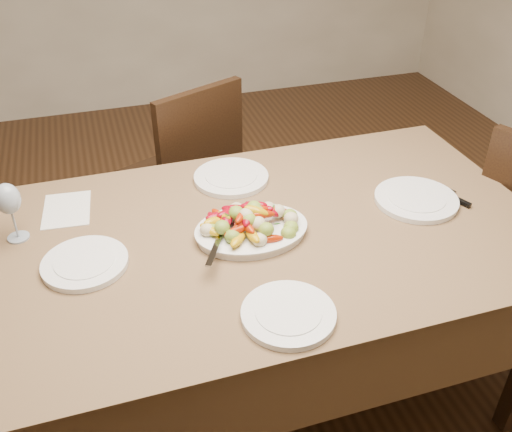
{
  "coord_description": "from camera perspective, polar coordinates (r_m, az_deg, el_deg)",
  "views": [
    {
      "loc": [
        -0.34,
        -1.27,
        1.81
      ],
      "look_at": [
        0.09,
        0.11,
        0.82
      ],
      "focal_mm": 40.0,
      "sensor_mm": 36.0,
      "label": 1
    }
  ],
  "objects": [
    {
      "name": "menu_card",
      "position": [
        1.99,
        -18.4,
        0.62
      ],
      "size": [
        0.17,
        0.22,
        0.0
      ],
      "primitive_type": "cube",
      "rotation": [
        0.0,
        0.0,
        -0.09
      ],
      "color": "silver",
      "rests_on": "dining_table"
    },
    {
      "name": "plate_near",
      "position": [
        1.49,
        3.26,
        -9.8
      ],
      "size": [
        0.25,
        0.25,
        0.02
      ],
      "primitive_type": "cylinder",
      "color": "white",
      "rests_on": "dining_table"
    },
    {
      "name": "table_knife",
      "position": [
        2.07,
        18.89,
        2.03
      ],
      "size": [
        0.09,
        0.19,
        0.01
      ],
      "primitive_type": null,
      "rotation": [
        0.0,
        0.0,
        0.4
      ],
      "color": "#9EA0A8",
      "rests_on": "dining_table"
    },
    {
      "name": "floor",
      "position": [
        2.23,
        -1.39,
        -19.62
      ],
      "size": [
        6.0,
        6.0,
        0.0
      ],
      "primitive_type": "plane",
      "color": "#3B2312",
      "rests_on": "ground"
    },
    {
      "name": "plate_left",
      "position": [
        1.72,
        -16.73,
        -4.56
      ],
      "size": [
        0.25,
        0.25,
        0.02
      ],
      "primitive_type": "cylinder",
      "color": "white",
      "rests_on": "dining_table"
    },
    {
      "name": "plate_right",
      "position": [
        2.0,
        15.72,
        1.58
      ],
      "size": [
        0.28,
        0.28,
        0.02
      ],
      "primitive_type": "cylinder",
      "color": "white",
      "rests_on": "dining_table"
    },
    {
      "name": "roasted_vegetables",
      "position": [
        1.73,
        -0.47,
        -0.07
      ],
      "size": [
        0.28,
        0.19,
        0.09
      ],
      "primitive_type": null,
      "rotation": [
        0.0,
        0.0,
        0.01
      ],
      "color": "maroon",
      "rests_on": "serving_platter"
    },
    {
      "name": "serving_spoon",
      "position": [
        1.7,
        -2.19,
        -1.68
      ],
      "size": [
        0.28,
        0.18,
        0.03
      ],
      "primitive_type": null,
      "rotation": [
        0.0,
        0.0,
        -0.45
      ],
      "color": "#9EA0A8",
      "rests_on": "serving_platter"
    },
    {
      "name": "chair_far",
      "position": [
        2.66,
        -7.71,
        4.03
      ],
      "size": [
        0.56,
        0.56,
        0.95
      ],
      "primitive_type": null,
      "rotation": [
        0.0,
        0.0,
        3.56
      ],
      "color": "black",
      "rests_on": "ground"
    },
    {
      "name": "dining_table",
      "position": [
        2.03,
        0.0,
        -10.33
      ],
      "size": [
        1.85,
        1.05,
        0.76
      ],
      "primitive_type": "cube",
      "rotation": [
        0.0,
        0.0,
        0.01
      ],
      "color": "brown",
      "rests_on": "ground"
    },
    {
      "name": "serving_platter",
      "position": [
        1.77,
        -0.46,
        -1.59
      ],
      "size": [
        0.34,
        0.25,
        0.02
      ],
      "primitive_type": "ellipsoid",
      "rotation": [
        0.0,
        0.0,
        0.01
      ],
      "color": "white",
      "rests_on": "dining_table"
    },
    {
      "name": "plate_far",
      "position": [
        2.05,
        -2.5,
        3.86
      ],
      "size": [
        0.27,
        0.27,
        0.02
      ],
      "primitive_type": "cylinder",
      "color": "white",
      "rests_on": "dining_table"
    },
    {
      "name": "wine_glass",
      "position": [
        1.85,
        -23.31,
        0.5
      ],
      "size": [
        0.08,
        0.08,
        0.2
      ],
      "primitive_type": null,
      "color": "#8C99A5",
      "rests_on": "dining_table"
    }
  ]
}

